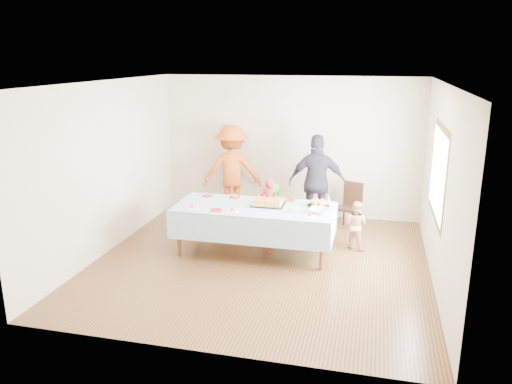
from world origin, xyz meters
TOP-DOWN VIEW (x-y plane):
  - ground at (0.00, 0.00)m, footprint 5.00×5.00m
  - room_walls at (0.05, 0.00)m, footprint 5.04×5.04m
  - party_table at (-0.18, 0.34)m, footprint 2.50×1.10m
  - birthday_cake at (0.02, 0.44)m, footprint 0.51×0.39m
  - rolls_tray at (0.79, 0.57)m, footprint 0.35×0.35m
  - punch_bowl at (0.84, 0.22)m, footprint 0.29×0.29m
  - party_hat at (0.93, 0.75)m, footprint 0.09×0.09m
  - fork_pile at (0.46, 0.19)m, footprint 0.24×0.18m
  - plate_red_far_a at (-1.09, 0.70)m, footprint 0.17×0.17m
  - plate_red_far_b at (-0.62, 0.73)m, footprint 0.18×0.18m
  - plate_red_far_c at (-0.17, 0.70)m, footprint 0.19×0.19m
  - plate_red_far_d at (0.31, 0.77)m, footprint 0.17×0.17m
  - plate_red_near at (-0.70, -0.01)m, footprint 0.19×0.19m
  - plate_white_left at (-1.09, -0.01)m, footprint 0.20×0.20m
  - plate_white_mid at (-0.45, -0.01)m, footprint 0.20×0.20m
  - plate_white_right at (0.73, 0.02)m, footprint 0.22×0.22m
  - dining_chair at (1.23, 1.89)m, footprint 0.48×0.48m
  - toddler_left at (-0.19, 1.49)m, footprint 0.37×0.26m
  - toddler_mid at (-0.13, 1.54)m, footprint 0.49×0.39m
  - toddler_right at (1.37, 0.90)m, footprint 0.48×0.43m
  - adult_left at (-1.09, 2.20)m, footprint 1.26×0.87m
  - adult_right at (0.63, 1.72)m, footprint 1.05×0.52m

SIDE VIEW (x-z plane):
  - ground at x=0.00m, z-range 0.00..0.00m
  - toddler_right at x=1.37m, z-range 0.00..0.81m
  - toddler_mid at x=-0.13m, z-range 0.00..0.86m
  - dining_chair at x=1.23m, z-range 0.05..0.91m
  - toddler_left at x=-0.19m, z-range 0.00..0.95m
  - party_table at x=-0.18m, z-range 0.33..1.11m
  - plate_red_far_a at x=-1.09m, z-range 0.78..0.79m
  - plate_red_far_b at x=-0.62m, z-range 0.78..0.79m
  - plate_red_far_c at x=-0.17m, z-range 0.78..0.79m
  - plate_red_far_d at x=0.31m, z-range 0.78..0.79m
  - plate_red_near at x=-0.70m, z-range 0.78..0.79m
  - plate_white_left at x=-1.09m, z-range 0.78..0.79m
  - plate_white_mid at x=-0.45m, z-range 0.78..0.79m
  - plate_white_right at x=0.73m, z-range 0.78..0.79m
  - fork_pile at x=0.46m, z-range 0.78..0.85m
  - punch_bowl at x=0.84m, z-range 0.78..0.85m
  - birthday_cake at x=0.02m, z-range 0.78..0.87m
  - rolls_tray at x=0.79m, z-range 0.77..0.88m
  - party_hat at x=0.93m, z-range 0.78..0.93m
  - adult_right at x=0.63m, z-range 0.00..1.74m
  - adult_left at x=-1.09m, z-range 0.00..1.78m
  - room_walls at x=0.05m, z-range 0.41..3.13m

